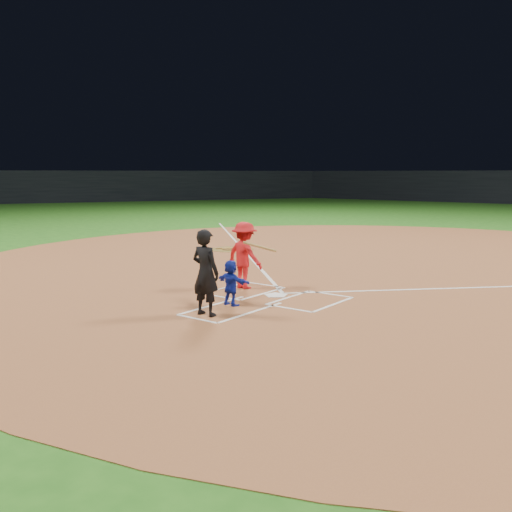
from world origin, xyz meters
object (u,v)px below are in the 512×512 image
Objects in this scene: home_plate at (276,295)px; umpire at (205,273)px; on_deck_circle at (232,249)px; batter_at_plate at (244,255)px.

umpire is (-0.06, -2.45, 0.89)m from home_plate.
on_deck_circle is 10.40m from umpire.
on_deck_circle is at bearing -54.41° from umpire.
home_plate is 8.55m from on_deck_circle.
on_deck_circle is at bearing -43.53° from home_plate.
umpire is at bearing 88.51° from home_plate.
home_plate is 0.35× the size of batter_at_plate.
home_plate is 0.35× the size of on_deck_circle.
on_deck_circle is (-6.20, 5.89, -0.00)m from home_plate.
umpire is 2.92m from batter_at_plate.
batter_at_plate is at bearing -12.37° from home_plate.
on_deck_circle is 0.99× the size of batter_at_plate.
umpire is at bearing -67.96° from batter_at_plate.
home_plate is at bearing -12.37° from batter_at_plate.
umpire reaches higher than batter_at_plate.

